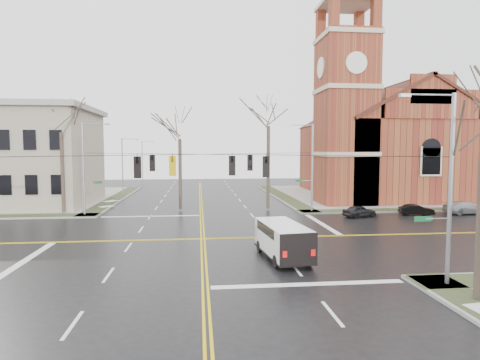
{
  "coord_description": "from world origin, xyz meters",
  "views": [
    {
      "loc": [
        -0.28,
        -29.09,
        6.55
      ],
      "look_at": [
        3.37,
        6.0,
        3.85
      ],
      "focal_mm": 30.0,
      "sensor_mm": 36.0,
      "label": 1
    }
  ],
  "objects": [
    {
      "name": "tree_nw_far",
      "position": [
        -13.93,
        12.9,
        8.79
      ],
      "size": [
        4.0,
        4.0,
        12.16
      ],
      "color": "#372E23",
      "rests_on": "ground"
    },
    {
      "name": "streetlight_north_b",
      "position": [
        -10.65,
        48.0,
        4.47
      ],
      "size": [
        2.3,
        0.2,
        8.0
      ],
      "color": "gray",
      "rests_on": "ground"
    },
    {
      "name": "parked_car_a",
      "position": [
        15.24,
        8.01,
        0.57
      ],
      "size": [
        3.61,
        2.3,
        1.14
      ],
      "primitive_type": "imported",
      "rotation": [
        0.0,
        0.0,
        1.88
      ],
      "color": "black",
      "rests_on": "ground"
    },
    {
      "name": "signal_pole_nw",
      "position": [
        -11.32,
        11.5,
        4.95
      ],
      "size": [
        2.75,
        0.22,
        9.0
      ],
      "color": "gray",
      "rests_on": "ground"
    },
    {
      "name": "span_wires",
      "position": [
        0.0,
        0.0,
        6.2
      ],
      "size": [
        23.02,
        23.02,
        0.03
      ],
      "color": "black",
      "rests_on": "ground"
    },
    {
      "name": "streetlight_north_a",
      "position": [
        -10.65,
        28.0,
        4.47
      ],
      "size": [
        2.3,
        0.2,
        8.0
      ],
      "color": "gray",
      "rests_on": "ground"
    },
    {
      "name": "church",
      "position": [
        24.76,
        24.78,
        8.43
      ],
      "size": [
        24.28,
        27.48,
        27.5
      ],
      "color": "maroon",
      "rests_on": "ground"
    },
    {
      "name": "civic_building_a",
      "position": [
        -22.0,
        20.0,
        5.5
      ],
      "size": [
        18.0,
        14.0,
        11.0
      ],
      "primitive_type": "cube",
      "color": "gray",
      "rests_on": "ground"
    },
    {
      "name": "signal_pole_se",
      "position": [
        11.32,
        -11.5,
        4.95
      ],
      "size": [
        2.75,
        0.22,
        9.0
      ],
      "color": "gray",
      "rests_on": "ground"
    },
    {
      "name": "parked_car_b",
      "position": [
        21.31,
        8.44,
        0.54
      ],
      "size": [
        3.45,
        1.76,
        1.08
      ],
      "primitive_type": "imported",
      "rotation": [
        0.0,
        0.0,
        1.38
      ],
      "color": "black",
      "rests_on": "ground"
    },
    {
      "name": "signal_pole_ne",
      "position": [
        11.32,
        11.5,
        4.95
      ],
      "size": [
        2.75,
        0.22,
        9.0
      ],
      "color": "gray",
      "rests_on": "ground"
    },
    {
      "name": "cargo_van",
      "position": [
        4.69,
        -5.61,
        1.24
      ],
      "size": [
        2.72,
        5.71,
        2.09
      ],
      "rotation": [
        0.0,
        0.0,
        0.11
      ],
      "color": "white",
      "rests_on": "ground"
    },
    {
      "name": "road_markings",
      "position": [
        0.0,
        0.0,
        0.01
      ],
      "size": [
        100.0,
        100.0,
        0.01
      ],
      "color": "gold",
      "rests_on": "ground"
    },
    {
      "name": "traffic_signals",
      "position": [
        -0.0,
        -0.67,
        5.45
      ],
      "size": [
        8.21,
        8.26,
        1.3
      ],
      "color": "black",
      "rests_on": "ground"
    },
    {
      "name": "parked_car_c",
      "position": [
        26.64,
        8.66,
        0.65
      ],
      "size": [
        4.63,
        2.24,
        1.3
      ],
      "primitive_type": "imported",
      "rotation": [
        0.0,
        0.0,
        1.67
      ],
      "color": "#9F9FA2",
      "rests_on": "ground"
    },
    {
      "name": "tree_nw_near",
      "position": [
        -2.2,
        13.74,
        8.15
      ],
      "size": [
        4.0,
        4.0,
        11.26
      ],
      "color": "#372E23",
      "rests_on": "ground"
    },
    {
      "name": "sidewalks",
      "position": [
        0.0,
        0.0,
        0.08
      ],
      "size": [
        80.0,
        80.0,
        0.17
      ],
      "color": "gray",
      "rests_on": "ground"
    },
    {
      "name": "ground",
      "position": [
        0.0,
        0.0,
        0.0
      ],
      "size": [
        120.0,
        120.0,
        0.0
      ],
      "primitive_type": "plane",
      "color": "black",
      "rests_on": "ground"
    },
    {
      "name": "tree_ne",
      "position": [
        7.2,
        13.4,
        9.62
      ],
      "size": [
        4.0,
        4.0,
        13.32
      ],
      "color": "#372E23",
      "rests_on": "ground"
    }
  ]
}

